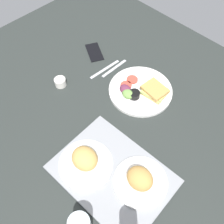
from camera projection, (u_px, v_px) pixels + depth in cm
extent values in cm
cube|color=#282D2B|center=(120.00, 117.00, 118.99)|extent=(190.00, 150.00, 3.00)
cube|color=gray|center=(113.00, 174.00, 100.97)|extent=(46.66, 35.30, 1.60)
cylinder|color=white|center=(140.00, 182.00, 97.71)|extent=(20.82, 20.82, 1.40)
ellipsoid|color=tan|center=(140.00, 178.00, 94.15)|extent=(10.32, 8.91, 7.04)
cylinder|color=white|center=(86.00, 164.00, 101.76)|extent=(21.54, 21.54, 1.40)
ellipsoid|color=tan|center=(85.00, 158.00, 98.45)|extent=(10.89, 9.40, 7.42)
cylinder|color=white|center=(140.00, 91.00, 125.21)|extent=(30.92, 30.92, 1.60)
cube|color=#DBB266|center=(154.00, 92.00, 122.60)|extent=(11.84, 10.04, 1.40)
cube|color=#B2C66B|center=(155.00, 91.00, 121.61)|extent=(12.75, 11.26, 1.00)
cube|color=tan|center=(155.00, 89.00, 120.62)|extent=(11.74, 9.93, 1.40)
cylinder|color=#D14738|center=(132.00, 80.00, 127.65)|extent=(5.60, 5.60, 0.80)
cylinder|color=#D14738|center=(126.00, 85.00, 125.48)|extent=(5.60, 5.60, 0.80)
cylinder|color=black|center=(134.00, 95.00, 120.84)|extent=(5.20, 5.20, 3.00)
cylinder|color=#EFEACC|center=(135.00, 93.00, 119.93)|extent=(4.26, 4.26, 0.60)
ellipsoid|color=#729E4C|center=(128.00, 94.00, 120.72)|extent=(6.00, 4.80, 3.60)
ellipsoid|color=#6B2D47|center=(125.00, 89.00, 122.34)|extent=(6.00, 4.80, 3.60)
cylinder|color=silver|center=(60.00, 82.00, 126.71)|extent=(5.60, 5.60, 4.00)
cube|color=#B7B7BC|center=(114.00, 68.00, 134.52)|extent=(1.46, 17.00, 0.50)
cube|color=#B7B7BC|center=(105.00, 69.00, 134.13)|extent=(2.54, 19.05, 0.50)
cube|color=black|center=(94.00, 52.00, 141.39)|extent=(16.10, 13.05, 0.80)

